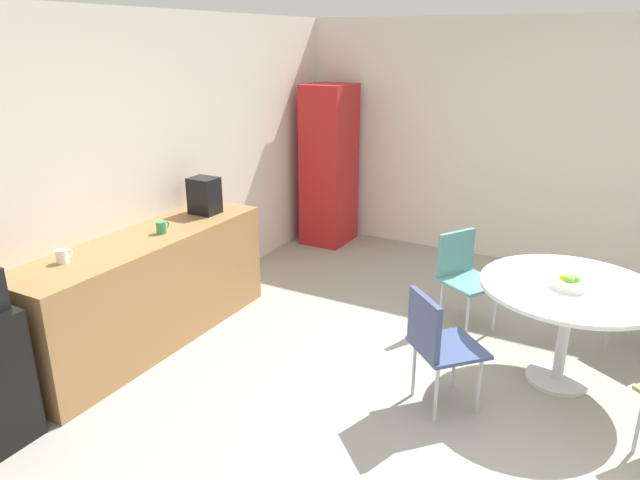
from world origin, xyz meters
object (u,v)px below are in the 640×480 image
locker_cabinet (329,165)px  mug_green (211,207)px  coffee_maker (204,196)px  chair_navy (436,338)px  chair_teal (463,269)px  fruit_bowl (570,283)px  round_table (569,301)px  mug_white (62,256)px  mug_red (162,227)px

locker_cabinet → mug_green: 2.11m
coffee_maker → chair_navy: bearing=-103.0°
chair_teal → fruit_bowl: 1.10m
locker_cabinet → fruit_bowl: size_ratio=7.90×
round_table → mug_white: mug_white is taller
chair_navy → chair_teal: bearing=8.0°
chair_navy → coffee_maker: coffee_maker is taller
round_table → mug_white: 3.52m
mug_red → round_table: bearing=-74.6°
mug_green → mug_red: 0.66m
mug_red → chair_navy: bearing=-88.2°
locker_cabinet → coffee_maker: 2.16m
locker_cabinet → chair_teal: locker_cabinet is taller
mug_white → mug_green: bearing=-4.2°
chair_navy → mug_white: 2.59m
chair_navy → mug_green: 2.41m
round_table → mug_green: size_ratio=9.45×
fruit_bowl → mug_red: size_ratio=1.84×
chair_navy → mug_green: bearing=75.7°
mug_red → coffee_maker: size_ratio=0.40×
locker_cabinet → chair_teal: bearing=-124.9°
mug_white → coffee_maker: coffee_maker is taller
locker_cabinet → fruit_bowl: locker_cabinet is taller
mug_red → locker_cabinet: bearing=-0.9°
chair_navy → mug_green: mug_green is taller
locker_cabinet → mug_red: 2.77m
locker_cabinet → chair_teal: 2.52m
fruit_bowl → coffee_maker: 3.03m
locker_cabinet → mug_white: locker_cabinet is taller
chair_navy → round_table: bearing=-43.4°
mug_white → chair_teal: bearing=-45.9°
locker_cabinet → mug_green: bearing=177.9°
round_table → mug_red: (-0.82, 2.97, 0.31)m
chair_teal → fruit_bowl: bearing=-124.2°
locker_cabinet → coffee_maker: (-2.16, 0.10, 0.12)m
locker_cabinet → coffee_maker: size_ratio=5.88×
chair_teal → coffee_maker: coffee_maker is taller
mug_white → mug_red: same height
coffee_maker → mug_green: bearing=-22.8°
chair_navy → mug_white: bearing=110.2°
mug_red → fruit_bowl: bearing=-75.8°
chair_teal → mug_white: bearing=134.1°
mug_white → mug_green: 1.47m
locker_cabinet → round_table: size_ratio=1.54×
locker_cabinet → fruit_bowl: (-2.02, -2.91, -0.14)m
fruit_bowl → mug_green: mug_green is taller
round_table → chair_navy: 1.03m
coffee_maker → mug_red: bearing=-174.6°
chair_teal → coffee_maker: 2.32m
fruit_bowl → mug_red: mug_red is taller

